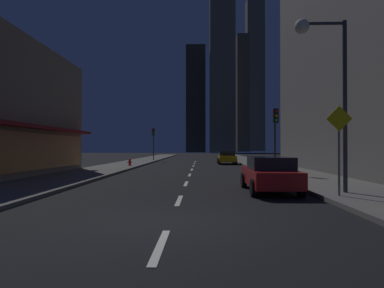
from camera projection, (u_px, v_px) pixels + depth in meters
The scene contains 15 objects.
ground_plane at pixel (195, 163), 40.06m from camera, with size 78.00×136.00×0.10m, color black.
sidewalk_right at pixel (252, 162), 39.87m from camera, with size 4.00×76.00×0.15m, color #605E59.
sidewalk_left at pixel (138, 162), 40.26m from camera, with size 4.00×76.00×0.15m, color #605E59.
lane_marking_center at pixel (191, 172), 24.27m from camera, with size 0.16×38.60×0.01m.
skyscraper_distant_tall at pixel (196, 100), 122.24m from camera, with size 7.16×7.40×39.49m, color #2F2D23.
skyscraper_distant_mid at pixel (222, 74), 118.30m from camera, with size 8.91×8.06×56.63m, color #625D4A.
skyscraper_distant_short at pixel (243, 94), 141.00m from camera, with size 5.27×6.87×50.20m, color #444133.
skyscraper_distant_slender at pixel (255, 76), 163.91m from camera, with size 8.56×8.79×75.76m, color #605B48.
car_parked_near at pixel (270, 174), 13.48m from camera, with size 1.98×4.24×1.45m.
car_parked_far at pixel (227, 157), 36.11m from camera, with size 1.98×4.24×1.45m.
fire_hydrant_far_left at pixel (130, 162), 30.42m from camera, with size 0.42×0.30×0.65m.
traffic_light_near_right at pixel (275, 126), 20.77m from camera, with size 0.32×0.48×4.20m.
traffic_light_far_left at pixel (153, 137), 42.79m from camera, with size 0.32×0.48×4.20m.
street_lamp_right at pixel (323, 62), 12.36m from camera, with size 1.96×0.56×6.58m.
pedestrian_crossing_sign at pixel (339, 142), 11.43m from camera, with size 0.91×0.08×3.15m.
Camera 1 is at (0.76, -8.08, 1.84)m, focal length 30.55 mm.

